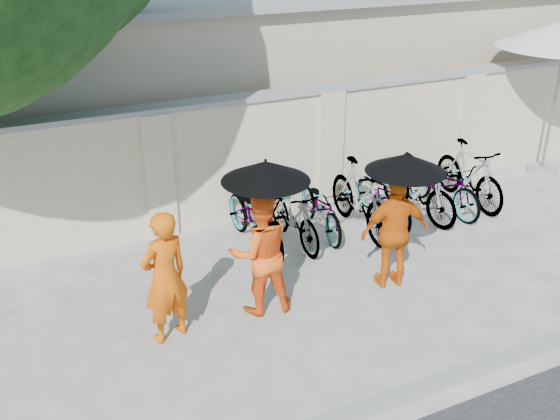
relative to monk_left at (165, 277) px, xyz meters
name	(u,v)px	position (x,y,z in m)	size (l,w,h in m)	color
ground	(308,320)	(1.67, -0.43, -0.83)	(80.00, 80.00, 0.00)	silver
kerb	(384,402)	(1.67, -2.13, -0.77)	(40.00, 0.16, 0.12)	gray
compound_wall	(274,155)	(2.67, 2.77, 0.17)	(20.00, 0.30, 2.00)	beige
building_behind	(243,69)	(3.67, 6.57, 0.77)	(14.00, 6.00, 3.20)	#B5A894
monk_left	(165,277)	(0.00, 0.00, 0.00)	(0.61, 0.40, 1.66)	#E65908
monk_center	(260,253)	(1.24, 0.07, 0.00)	(0.81, 0.63, 1.66)	#FF5C16
parasol_center	(266,171)	(1.29, -0.01, 1.11)	(1.06, 1.06, 1.12)	black
monk_right	(395,232)	(3.11, -0.14, -0.02)	(0.95, 0.39, 1.61)	orange
parasol_right	(406,163)	(3.13, -0.22, 0.99)	(1.03, 1.03, 1.02)	black
bike_0	(255,218)	(1.85, 1.65, -0.34)	(0.66, 1.89, 0.99)	gray
bike_1	(294,216)	(2.42, 1.49, -0.35)	(0.45, 1.59, 0.95)	gray
bike_2	(321,207)	(3.00, 1.68, -0.40)	(0.58, 1.65, 0.87)	gray
bike_3	(360,198)	(3.57, 1.45, -0.25)	(0.54, 1.92, 1.15)	gray
bike_4	(384,196)	(4.15, 1.61, -0.39)	(0.59, 1.68, 0.88)	gray
bike_5	(419,188)	(4.73, 1.47, -0.31)	(0.49, 1.74, 1.05)	gray
bike_6	(444,184)	(5.30, 1.54, -0.36)	(0.63, 1.80, 0.95)	gray
bike_7	(469,174)	(5.88, 1.56, -0.28)	(0.52, 1.83, 1.10)	gray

